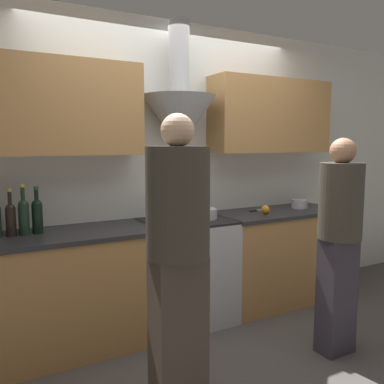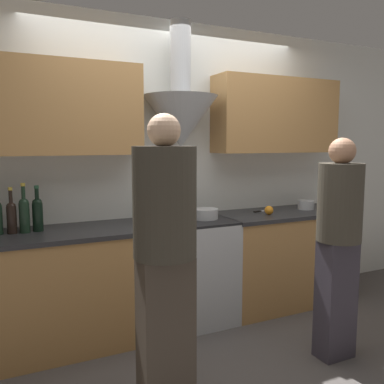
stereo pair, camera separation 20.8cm
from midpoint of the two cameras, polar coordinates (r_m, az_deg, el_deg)
name	(u,v)px [view 1 (the left image)]	position (r m, az deg, el deg)	size (l,w,h in m)	color
ground_plane	(207,338)	(3.43, 0.34, -19.77)	(12.00, 12.00, 0.00)	#4C4744
wall_back	(169,149)	(3.61, -4.89, 6.02)	(8.40, 0.63, 2.60)	silver
counter_left	(54,294)	(3.25, -20.63, -13.23)	(1.48, 0.62, 0.89)	#B27F47
counter_right	(277,255)	(4.09, 10.46, -8.75)	(1.30, 0.62, 0.89)	#B27F47
stove_range	(186,271)	(3.56, -2.51, -10.97)	(0.74, 0.60, 0.89)	#B7BABC
wine_bottle_4	(11,218)	(3.15, -25.86, -3.26)	(0.07, 0.07, 0.34)	black
wine_bottle_5	(24,215)	(3.14, -24.32, -2.96)	(0.07, 0.07, 0.36)	black
wine_bottle_6	(37,214)	(3.17, -22.69, -2.90)	(0.08, 0.08, 0.34)	black
stock_pot	(170,215)	(3.34, -4.88, -3.24)	(0.26, 0.26, 0.13)	#B7BABC
mixing_bowl	(204,214)	(3.50, 0.02, -3.06)	(0.22, 0.22, 0.09)	#B7BABC
orange_fruit	(265,209)	(3.78, 8.73, -2.44)	(0.08, 0.08, 0.08)	orange
saucepan	(300,204)	(4.18, 13.50, -1.63)	(0.16, 0.16, 0.09)	#B7BABC
chefs_knife	(258,210)	(3.97, 7.83, -2.52)	(0.24, 0.08, 0.01)	silver
person_foreground_left	(178,254)	(2.25, -4.66, -8.72)	(0.35, 0.35, 1.70)	#473D33
person_foreground_right	(339,236)	(3.08, 18.16, -5.94)	(0.31, 0.31, 1.58)	#38333D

